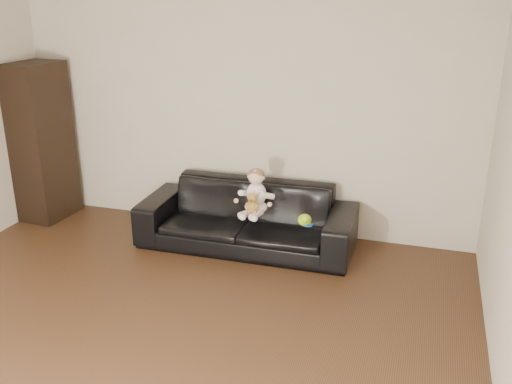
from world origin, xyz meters
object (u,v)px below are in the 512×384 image
(teddy_bear, at_px, (252,204))
(toy_green, at_px, (305,220))
(toy_rattle, at_px, (306,218))
(cabinet, at_px, (42,142))
(toy_blue_disc, at_px, (308,225))
(sofa, at_px, (247,217))
(baby, at_px, (256,194))

(teddy_bear, height_order, toy_green, teddy_bear)
(toy_green, relative_size, toy_rattle, 2.66)
(cabinet, bearing_deg, toy_green, -2.21)
(cabinet, height_order, toy_blue_disc, cabinet)
(toy_blue_disc, bearing_deg, toy_green, -172.07)
(teddy_bear, distance_m, toy_blue_disc, 0.57)
(sofa, xyz_separation_m, teddy_bear, (0.14, -0.26, 0.26))
(toy_green, bearing_deg, toy_blue_disc, 7.93)
(sofa, height_order, teddy_bear, teddy_bear)
(toy_green, bearing_deg, teddy_bear, 178.81)
(toy_rattle, xyz_separation_m, toy_blue_disc, (0.04, -0.10, -0.02))
(cabinet, relative_size, toy_blue_disc, 18.55)
(toy_green, distance_m, toy_blue_disc, 0.06)
(baby, bearing_deg, sofa, 157.19)
(sofa, xyz_separation_m, toy_green, (0.66, -0.27, 0.16))
(toy_rattle, relative_size, toy_blue_disc, 0.61)
(baby, distance_m, toy_blue_disc, 0.61)
(sofa, xyz_separation_m, toy_blue_disc, (0.69, -0.27, 0.11))
(baby, distance_m, toy_rattle, 0.55)
(baby, bearing_deg, teddy_bear, -66.58)
(sofa, bearing_deg, toy_green, -22.74)
(cabinet, relative_size, teddy_bear, 8.74)
(baby, relative_size, toy_green, 2.95)
(toy_rattle, bearing_deg, cabinet, 175.06)
(teddy_bear, distance_m, toy_rattle, 0.54)
(cabinet, bearing_deg, sofa, 2.20)
(teddy_bear, distance_m, toy_green, 0.53)
(toy_green, bearing_deg, baby, 164.17)
(baby, bearing_deg, toy_rattle, 13.71)
(toy_rattle, bearing_deg, teddy_bear, -170.23)
(toy_rattle, height_order, toy_blue_disc, toy_rattle)
(baby, bearing_deg, toy_blue_disc, 4.70)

